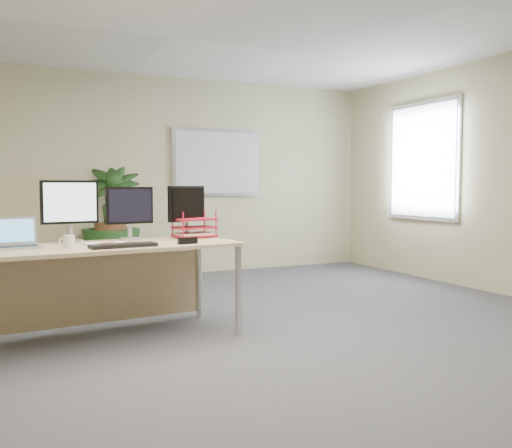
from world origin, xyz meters
name	(u,v)px	position (x,y,z in m)	size (l,w,h in m)	color
floor	(262,360)	(0.00, 0.00, 0.00)	(8.00, 8.00, 0.00)	#434348
back_wall	(131,176)	(0.00, 4.00, 1.35)	(7.00, 0.04, 2.70)	beige
whiteboard	(216,163)	(1.20, 3.97, 1.55)	(1.30, 0.04, 0.95)	#B8B8BD
window	(423,161)	(3.47, 2.30, 1.55)	(0.04, 1.30, 1.55)	#B8B8BD
desk	(106,263)	(-0.88, 1.06, 0.61)	(2.08, 1.05, 0.77)	tan
floor_plant	(111,223)	(-0.34, 3.70, 0.75)	(0.84, 0.84, 1.50)	#153714
monitor_left	(70,207)	(-1.13, 1.23, 1.06)	(0.46, 0.21, 0.51)	#BABABF
monitor_right	(130,210)	(-0.64, 1.25, 1.03)	(0.41, 0.18, 0.45)	#BABABF
monitor_dark	(187,208)	(-0.11, 1.32, 1.03)	(0.39, 0.21, 0.46)	#BABABF
laptop	(16,240)	(-1.55, 1.02, 0.83)	(0.34, 0.31, 0.23)	silver
keyboard	(123,245)	(-0.82, 0.72, 0.78)	(0.49, 0.16, 0.03)	black
coffee_mug	(69,241)	(-1.19, 0.86, 0.82)	(0.12, 0.08, 0.09)	white
spiral_notebook	(106,244)	(-0.90, 0.96, 0.78)	(0.30, 0.23, 0.01)	white
orange_pen	(107,243)	(-0.89, 0.93, 0.79)	(0.01, 0.01, 0.14)	#D24E17
yellow_highlighter	(137,243)	(-0.66, 0.92, 0.78)	(0.02, 0.02, 0.13)	yellow
letter_tray	(194,229)	(-0.07, 1.24, 0.85)	(0.37, 0.30, 0.16)	#B41629
stapler	(188,241)	(-0.30, 0.73, 0.80)	(0.16, 0.04, 0.05)	black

